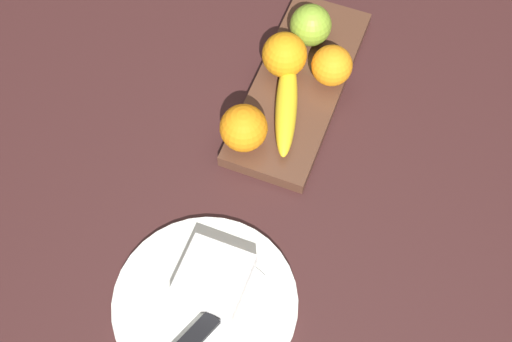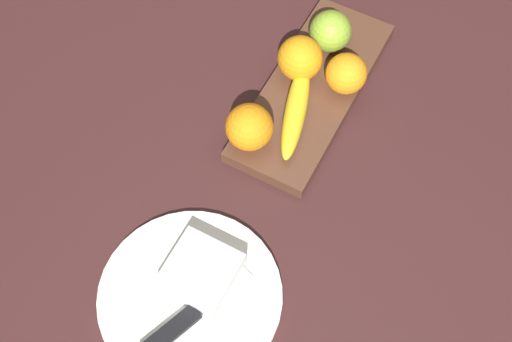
# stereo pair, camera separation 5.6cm
# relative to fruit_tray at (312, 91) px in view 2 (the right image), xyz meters

# --- Properties ---
(ground_plane) EXTENTS (2.40, 2.40, 0.00)m
(ground_plane) POSITION_rel_fruit_tray_xyz_m (0.02, -0.03, -0.01)
(ground_plane) COLOR #3A1D1C
(fruit_tray) EXTENTS (0.36, 0.14, 0.02)m
(fruit_tray) POSITION_rel_fruit_tray_xyz_m (0.00, 0.00, 0.00)
(fruit_tray) COLOR #533223
(fruit_tray) RESTS_ON ground_plane
(apple) EXTENTS (0.07, 0.07, 0.07)m
(apple) POSITION_rel_fruit_tray_xyz_m (0.09, 0.01, 0.05)
(apple) COLOR #82AB2E
(apple) RESTS_ON fruit_tray
(banana) EXTENTS (0.19, 0.09, 0.03)m
(banana) POSITION_rel_fruit_tray_xyz_m (-0.06, 0.00, 0.03)
(banana) COLOR yellow
(banana) RESTS_ON fruit_tray
(orange_near_apple) EXTENTS (0.07, 0.07, 0.07)m
(orange_near_apple) POSITION_rel_fruit_tray_xyz_m (0.01, 0.03, 0.05)
(orange_near_apple) COLOR orange
(orange_near_apple) RESTS_ON fruit_tray
(orange_near_banana) EXTENTS (0.07, 0.07, 0.07)m
(orange_near_banana) POSITION_rel_fruit_tray_xyz_m (-0.14, 0.04, 0.05)
(orange_near_banana) COLOR orange
(orange_near_banana) RESTS_ON fruit_tray
(orange_center) EXTENTS (0.07, 0.07, 0.07)m
(orange_center) POSITION_rel_fruit_tray_xyz_m (0.03, -0.04, 0.04)
(orange_center) COLOR orange
(orange_center) RESTS_ON fruit_tray
(dinner_plate) EXTENTS (0.26, 0.26, 0.01)m
(dinner_plate) POSITION_rel_fruit_tray_xyz_m (-0.39, -0.00, -0.01)
(dinner_plate) COLOR white
(dinner_plate) RESTS_ON ground_plane
(folded_napkin) EXTENTS (0.10, 0.09, 0.03)m
(folded_napkin) POSITION_rel_fruit_tray_xyz_m (-0.36, -0.00, 0.01)
(folded_napkin) COLOR white
(folded_napkin) RESTS_ON dinner_plate
(knife) EXTENTS (0.18, 0.09, 0.01)m
(knife) POSITION_rel_fruit_tray_xyz_m (-0.43, -0.01, 0.00)
(knife) COLOR silver
(knife) RESTS_ON dinner_plate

